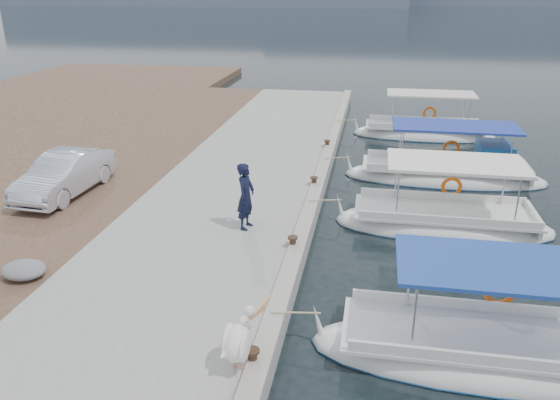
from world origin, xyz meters
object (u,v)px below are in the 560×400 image
object	(u,v)px
fishing_caique_d	(447,176)
fisherman	(246,196)
fishing_caique_c	(443,225)
pelican	(238,341)
fishing_caique_e	(423,134)
parked_car	(65,174)
fishing_caique_b	(488,355)

from	to	relation	value
fishing_caique_d	fisherman	distance (m)	9.51
fishing_caique_c	pelican	bearing A→B (deg)	-118.91
fishing_caique_e	parked_car	world-z (taller)	fishing_caique_e
fishing_caique_d	fishing_caique_e	xyz separation A→B (m)	(-0.47, 6.59, -0.06)
fishing_caique_b	fishing_caique_c	distance (m)	6.61
pelican	parked_car	size ratio (longest dim) A/B	0.34
fishing_caique_c	fishing_caique_e	bearing A→B (deg)	89.27
pelican	fisherman	xyz separation A→B (m)	(-1.32, 6.20, 0.41)
fishing_caique_b	fisherman	world-z (taller)	fisherman
fishing_caique_b	fishing_caique_d	bearing A→B (deg)	88.23
fishing_caique_b	fishing_caique_c	bearing A→B (deg)	92.28
fisherman	parked_car	bearing A→B (deg)	85.49
pelican	fisherman	bearing A→B (deg)	101.99
pelican	parked_car	distance (m)	11.23
fisherman	parked_car	distance (m)	6.92
fishing_caique_c	pelican	xyz separation A→B (m)	(-4.58, -8.29, 0.97)
pelican	fisherman	distance (m)	6.35
fishing_caique_b	parked_car	world-z (taller)	fishing_caique_b
fishing_caique_b	pelican	xyz separation A→B (m)	(-4.84, -1.69, 0.97)
fishing_caique_b	fisherman	xyz separation A→B (m)	(-6.16, 4.51, 1.37)
parked_car	fishing_caique_e	bearing A→B (deg)	45.90
fishing_caique_c	fishing_caique_d	xyz separation A→B (m)	(0.61, 4.71, 0.06)
pelican	fishing_caique_e	bearing A→B (deg)	76.44
fishing_caique_e	parked_car	size ratio (longest dim) A/B	1.64
fishing_caique_d	fisherman	xyz separation A→B (m)	(-6.51, -6.80, 1.31)
fishing_caique_c	fisherman	size ratio (longest dim) A/B	3.42
fishing_caique_b	parked_car	xyz separation A→B (m)	(-12.87, 6.15, 1.09)
fishing_caique_c	pelican	size ratio (longest dim) A/B	4.68
fishing_caique_c	fisherman	world-z (taller)	fisherman
fishing_caique_b	parked_car	size ratio (longest dim) A/B	1.70
fishing_caique_c	fisherman	distance (m)	6.40
fishing_caique_b	fishing_caique_e	world-z (taller)	same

